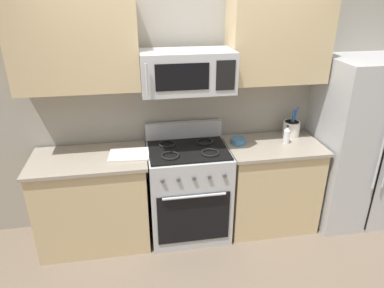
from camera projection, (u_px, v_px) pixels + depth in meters
ground_plane at (200, 272)px, 3.10m from camera, size 16.00×16.00×0.00m
wall_back at (182, 99)px, 3.45m from camera, size 8.00×0.10×2.60m
counter_left at (94, 201)px, 3.32m from camera, size 1.04×0.61×0.91m
range_oven at (188, 190)px, 3.45m from camera, size 0.76×0.66×1.09m
counter_right at (270, 184)px, 3.59m from camera, size 0.92×0.61×0.91m
refrigerator at (360, 143)px, 3.55m from camera, size 0.88×0.73×1.72m
microwave at (187, 71)px, 2.99m from camera, size 0.79×0.44×0.35m
upper_cabinets_left at (75, 46)px, 2.88m from camera, size 1.03×0.34×0.73m
upper_cabinets_right at (278, 41)px, 3.15m from camera, size 0.91×0.34×0.73m
utensil_crock at (291, 128)px, 3.57m from camera, size 0.17×0.17×0.31m
cutting_board at (129, 154)px, 3.17m from camera, size 0.38×0.29×0.02m
bottle_vinegar at (287, 135)px, 3.39m from camera, size 0.06×0.06×0.19m
prep_bowl at (238, 141)px, 3.40m from camera, size 0.15×0.15×0.06m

